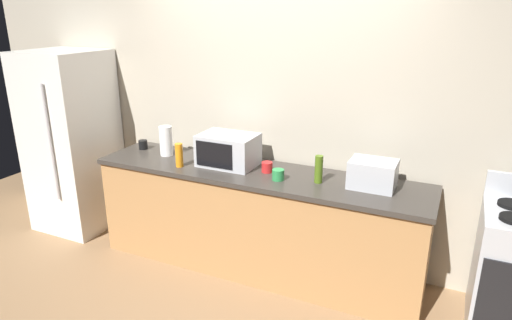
% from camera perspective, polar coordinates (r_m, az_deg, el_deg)
% --- Properties ---
extents(ground_plane, '(8.00, 8.00, 0.00)m').
position_cam_1_polar(ground_plane, '(3.81, -2.65, -16.21)').
color(ground_plane, '#93704C').
extents(back_wall, '(6.40, 0.10, 2.70)m').
position_cam_1_polar(back_wall, '(3.94, 2.53, 6.57)').
color(back_wall, '#B2A893').
rests_on(back_wall, ground_plane).
extents(counter_run, '(2.84, 0.64, 0.90)m').
position_cam_1_polar(counter_run, '(3.89, 0.00, -7.67)').
color(counter_run, '#B27F4C').
rests_on(counter_run, ground_plane).
extents(refrigerator, '(0.72, 0.73, 1.80)m').
position_cam_1_polar(refrigerator, '(4.90, -22.32, 2.16)').
color(refrigerator, white).
rests_on(refrigerator, ground_plane).
extents(microwave, '(0.48, 0.35, 0.27)m').
position_cam_1_polar(microwave, '(3.83, -3.56, 1.28)').
color(microwave, '#B7BABF').
rests_on(microwave, counter_run).
extents(toaster_oven, '(0.34, 0.26, 0.21)m').
position_cam_1_polar(toaster_oven, '(3.47, 14.59, -1.74)').
color(toaster_oven, '#B7BABF').
rests_on(toaster_oven, counter_run).
extents(paper_towel_roll, '(0.12, 0.12, 0.27)m').
position_cam_1_polar(paper_towel_roll, '(4.16, -11.35, 2.39)').
color(paper_towel_roll, white).
rests_on(paper_towel_roll, counter_run).
extents(bottle_olive_oil, '(0.06, 0.06, 0.22)m').
position_cam_1_polar(bottle_olive_oil, '(3.48, 7.96, -1.17)').
color(bottle_olive_oil, '#4C6B19').
rests_on(bottle_olive_oil, counter_run).
extents(bottle_dish_soap, '(0.07, 0.07, 0.20)m').
position_cam_1_polar(bottle_dish_soap, '(3.85, -9.73, 0.61)').
color(bottle_dish_soap, orange).
rests_on(bottle_dish_soap, counter_run).
extents(mug_red, '(0.09, 0.09, 0.09)m').
position_cam_1_polar(mug_red, '(3.68, 1.41, -0.91)').
color(mug_red, red).
rests_on(mug_red, counter_run).
extents(mug_green, '(0.10, 0.10, 0.09)m').
position_cam_1_polar(mug_green, '(3.52, 2.83, -1.87)').
color(mug_green, '#2D8C47').
rests_on(mug_green, counter_run).
extents(mug_black, '(0.08, 0.08, 0.09)m').
position_cam_1_polar(mug_black, '(4.42, -14.13, 1.90)').
color(mug_black, black).
rests_on(mug_black, counter_run).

